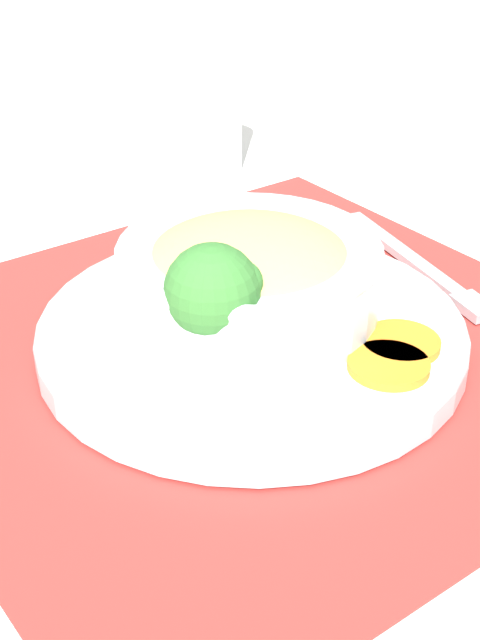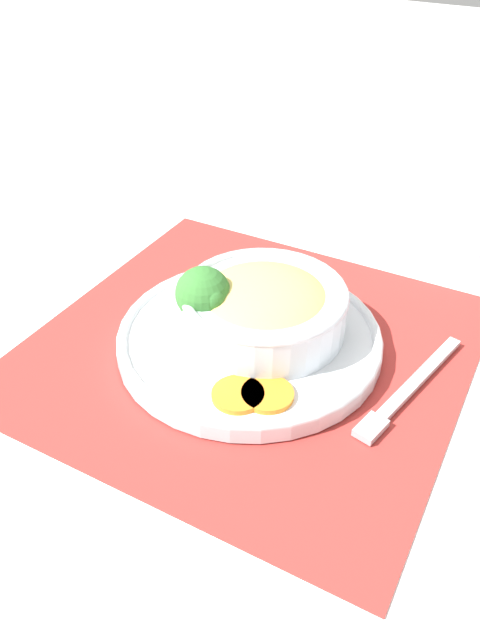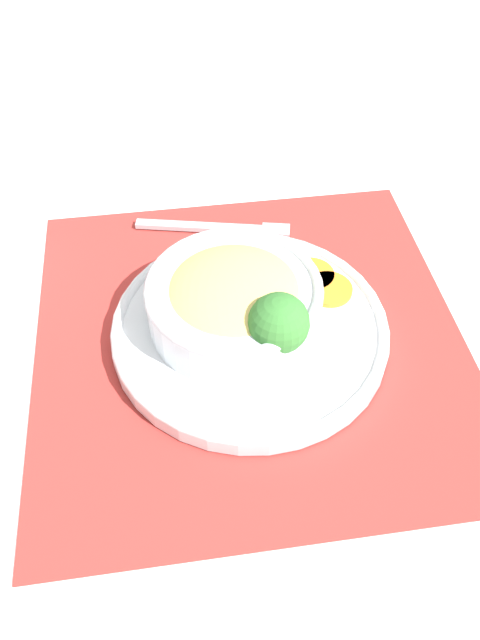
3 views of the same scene
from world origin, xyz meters
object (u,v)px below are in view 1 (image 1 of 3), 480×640
(broccoli_floret, at_px, (213,293))
(water_glass, at_px, (207,113))
(fork, at_px, (428,272))
(bowl, at_px, (249,272))

(broccoli_floret, distance_m, water_glass, 0.36)
(fork, bearing_deg, water_glass, -76.48)
(water_glass, height_order, fork, water_glass)
(fork, bearing_deg, broccoli_floret, 18.11)
(bowl, height_order, water_glass, water_glass)
(bowl, bearing_deg, fork, 176.39)
(bowl, relative_size, broccoli_floret, 2.25)
(bowl, distance_m, fork, 0.16)
(bowl, height_order, fork, bowl)
(broccoli_floret, xyz_separation_m, water_glass, (-0.20, -0.31, -0.01))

